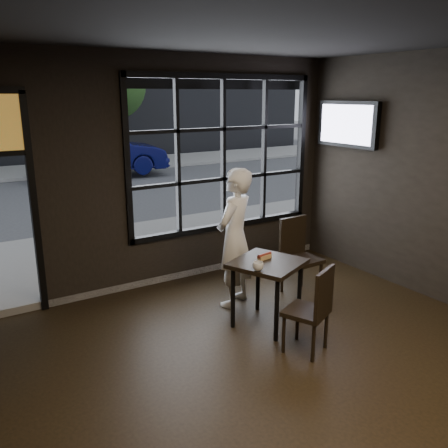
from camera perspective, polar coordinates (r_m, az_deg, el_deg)
floor at (r=4.41m, az=11.72°, el=-22.27°), size 6.00×7.00×0.02m
ceiling at (r=3.55m, az=14.79°, el=23.86°), size 6.00×7.00×0.02m
window_frame at (r=7.06m, az=-0.10°, el=8.40°), size 3.06×0.12×2.28m
cafe_table at (r=5.65m, az=5.16°, el=-8.26°), size 0.97×0.97×0.80m
chair_near at (r=5.12m, az=9.86°, el=-10.03°), size 0.55×0.55×0.96m
chair_window at (r=6.51m, az=9.37°, el=-3.98°), size 0.47×0.47×1.04m
man at (r=6.01m, az=1.29°, el=-1.70°), size 0.78×0.70×1.79m
hotdog at (r=5.57m, az=4.90°, el=-3.91°), size 0.21×0.11×0.06m
cup at (r=5.20m, az=4.11°, el=-5.11°), size 0.15×0.15×0.10m
tv at (r=7.52m, az=14.66°, el=11.55°), size 0.13×1.16×0.68m
navy_car at (r=16.08m, az=-14.55°, el=8.23°), size 4.35×2.02×1.38m
tree_right at (r=18.17m, az=-13.37°, el=15.91°), size 2.45×2.45×4.19m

